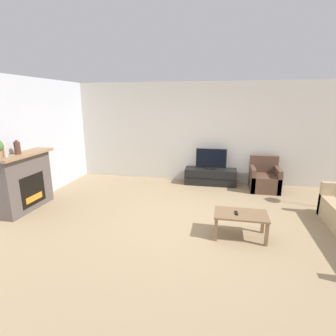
{
  "coord_description": "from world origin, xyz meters",
  "views": [
    {
      "loc": [
        0.52,
        -4.41,
        2.2
      ],
      "look_at": [
        -0.54,
        0.73,
        0.85
      ],
      "focal_mm": 28.0,
      "sensor_mm": 36.0,
      "label": 1
    }
  ],
  "objects_px": {
    "mantel_vase_left": "(5,150)",
    "coffee_table": "(241,217)",
    "remote": "(236,213)",
    "fireplace": "(25,181)",
    "armchair": "(264,179)",
    "tv_stand": "(210,176)",
    "tv": "(211,160)",
    "mantel_vase_centre_left": "(17,148)"
  },
  "relations": [
    {
      "from": "mantel_vase_left",
      "to": "tv_stand",
      "type": "relative_size",
      "value": 0.2
    },
    {
      "from": "mantel_vase_centre_left",
      "to": "armchair",
      "type": "height_order",
      "value": "mantel_vase_centre_left"
    },
    {
      "from": "mantel_vase_centre_left",
      "to": "armchair",
      "type": "relative_size",
      "value": 0.33
    },
    {
      "from": "mantel_vase_left",
      "to": "coffee_table",
      "type": "bearing_deg",
      "value": 1.39
    },
    {
      "from": "mantel_vase_centre_left",
      "to": "armchair",
      "type": "distance_m",
      "value": 5.62
    },
    {
      "from": "fireplace",
      "to": "tv_stand",
      "type": "relative_size",
      "value": 0.99
    },
    {
      "from": "armchair",
      "to": "coffee_table",
      "type": "bearing_deg",
      "value": -105.73
    },
    {
      "from": "fireplace",
      "to": "tv",
      "type": "height_order",
      "value": "fireplace"
    },
    {
      "from": "mantel_vase_left",
      "to": "remote",
      "type": "bearing_deg",
      "value": 1.16
    },
    {
      "from": "coffee_table",
      "to": "tv",
      "type": "bearing_deg",
      "value": 102.63
    },
    {
      "from": "remote",
      "to": "mantel_vase_centre_left",
      "type": "bearing_deg",
      "value": 172.04
    },
    {
      "from": "mantel_vase_left",
      "to": "armchair",
      "type": "distance_m",
      "value": 5.76
    },
    {
      "from": "mantel_vase_centre_left",
      "to": "coffee_table",
      "type": "height_order",
      "value": "mantel_vase_centre_left"
    },
    {
      "from": "fireplace",
      "to": "remote",
      "type": "distance_m",
      "value": 4.21
    },
    {
      "from": "tv_stand",
      "to": "remote",
      "type": "relative_size",
      "value": 8.87
    },
    {
      "from": "armchair",
      "to": "mantel_vase_left",
      "type": "bearing_deg",
      "value": -151.57
    },
    {
      "from": "fireplace",
      "to": "coffee_table",
      "type": "bearing_deg",
      "value": -4.05
    },
    {
      "from": "tv",
      "to": "armchair",
      "type": "relative_size",
      "value": 0.96
    },
    {
      "from": "tv",
      "to": "coffee_table",
      "type": "relative_size",
      "value": 0.94
    },
    {
      "from": "armchair",
      "to": "remote",
      "type": "height_order",
      "value": "armchair"
    },
    {
      "from": "mantel_vase_centre_left",
      "to": "remote",
      "type": "bearing_deg",
      "value": -3.0
    },
    {
      "from": "fireplace",
      "to": "mantel_vase_centre_left",
      "type": "relative_size",
      "value": 4.86
    },
    {
      "from": "mantel_vase_left",
      "to": "armchair",
      "type": "bearing_deg",
      "value": 28.43
    },
    {
      "from": "fireplace",
      "to": "mantel_vase_left",
      "type": "relative_size",
      "value": 4.93
    },
    {
      "from": "tv",
      "to": "armchair",
      "type": "height_order",
      "value": "tv"
    },
    {
      "from": "fireplace",
      "to": "tv",
      "type": "bearing_deg",
      "value": 34.19
    },
    {
      "from": "fireplace",
      "to": "armchair",
      "type": "distance_m",
      "value": 5.51
    },
    {
      "from": "tv",
      "to": "coffee_table",
      "type": "distance_m",
      "value": 2.87
    },
    {
      "from": "tv",
      "to": "mantel_vase_left",
      "type": "bearing_deg",
      "value": -141.55
    },
    {
      "from": "tv_stand",
      "to": "armchair",
      "type": "distance_m",
      "value": 1.37
    },
    {
      "from": "mantel_vase_centre_left",
      "to": "tv",
      "type": "relative_size",
      "value": 0.35
    },
    {
      "from": "tv_stand",
      "to": "remote",
      "type": "xyz_separation_m",
      "value": [
        0.55,
        -2.8,
        0.21
      ]
    },
    {
      "from": "mantel_vase_left",
      "to": "armchair",
      "type": "xyz_separation_m",
      "value": [
        4.98,
        2.7,
        -1.05
      ]
    },
    {
      "from": "mantel_vase_centre_left",
      "to": "tv_stand",
      "type": "distance_m",
      "value": 4.59
    },
    {
      "from": "fireplace",
      "to": "armchair",
      "type": "xyz_separation_m",
      "value": [
        5.0,
        2.29,
        -0.33
      ]
    },
    {
      "from": "tv_stand",
      "to": "mantel_vase_left",
      "type": "bearing_deg",
      "value": -141.53
    },
    {
      "from": "mantel_vase_centre_left",
      "to": "coffee_table",
      "type": "distance_m",
      "value": 4.36
    },
    {
      "from": "fireplace",
      "to": "mantel_vase_left",
      "type": "bearing_deg",
      "value": -87.61
    },
    {
      "from": "tv",
      "to": "coffee_table",
      "type": "height_order",
      "value": "tv"
    },
    {
      "from": "tv",
      "to": "coffee_table",
      "type": "bearing_deg",
      "value": -77.37
    },
    {
      "from": "fireplace",
      "to": "remote",
      "type": "height_order",
      "value": "fireplace"
    },
    {
      "from": "remote",
      "to": "mantel_vase_left",
      "type": "bearing_deg",
      "value": 176.2
    }
  ]
}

